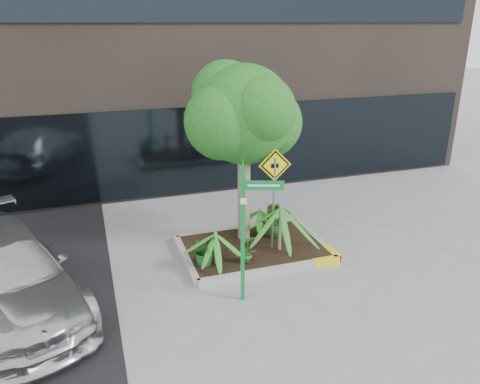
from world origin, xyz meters
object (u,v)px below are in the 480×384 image
object	(u,v)px
tree	(244,114)
street_sign_post	(246,220)
parked_car	(5,275)
cattle_sign	(274,183)

from	to	relation	value
tree	street_sign_post	distance (m)	2.83
parked_car	street_sign_post	size ratio (longest dim) A/B	1.84
street_sign_post	cattle_sign	bearing A→B (deg)	70.90
tree	parked_car	world-z (taller)	tree
tree	street_sign_post	xyz separation A→B (m)	(-0.75, -2.30, -1.47)
cattle_sign	parked_car	bearing A→B (deg)	-169.49
cattle_sign	street_sign_post	bearing A→B (deg)	-122.39
street_sign_post	cattle_sign	xyz separation A→B (m)	(1.18, 1.50, 0.10)
tree	parked_car	bearing A→B (deg)	-165.97
tree	parked_car	size ratio (longest dim) A/B	0.87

